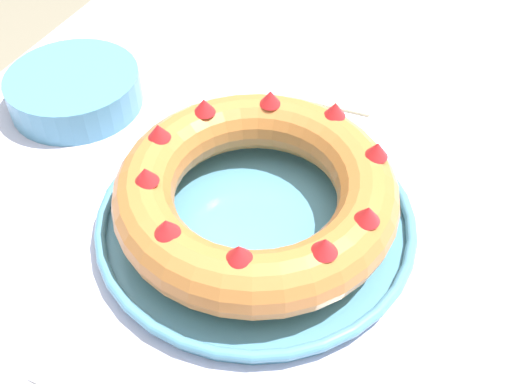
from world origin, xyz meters
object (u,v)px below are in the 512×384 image
object	(u,v)px
side_bowl	(75,90)
bundt_cake	(256,192)
napkin	(343,73)
serving_dish	(256,219)

from	to	relation	value
side_bowl	bundt_cake	bearing A→B (deg)	-108.22
bundt_cake	napkin	bearing A→B (deg)	0.34
bundt_cake	napkin	world-z (taller)	bundt_cake
napkin	bundt_cake	bearing A→B (deg)	-179.66
bundt_cake	side_bowl	distance (m)	0.33
serving_dish	bundt_cake	xyz separation A→B (m)	(0.00, -0.00, 0.04)
side_bowl	napkin	size ratio (longest dim) A/B	1.06
serving_dish	side_bowl	world-z (taller)	side_bowl
bundt_cake	side_bowl	xyz separation A→B (m)	(0.10, 0.31, -0.03)
serving_dish	napkin	size ratio (longest dim) A/B	2.11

